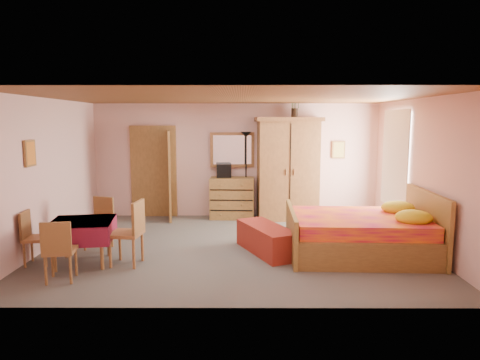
{
  "coord_description": "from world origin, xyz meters",
  "views": [
    {
      "loc": [
        0.13,
        -7.33,
        2.21
      ],
      "look_at": [
        0.1,
        0.3,
        1.15
      ],
      "focal_mm": 32.0,
      "sensor_mm": 36.0,
      "label": 1
    }
  ],
  "objects_px": {
    "sunflower_vase": "(295,105)",
    "chair_east": "(126,233)",
    "chair_south": "(60,250)",
    "chair_north": "(98,224)",
    "chest_of_drawers": "(232,198)",
    "wardrobe": "(288,169)",
    "chair_west": "(38,238)",
    "wall_mirror": "(232,150)",
    "stereo": "(224,171)",
    "floor_lamp": "(246,175)",
    "bed": "(359,223)",
    "bench": "(267,239)",
    "dining_table": "(83,242)"
  },
  "relations": [
    {
      "from": "chair_north",
      "to": "chair_east",
      "type": "bearing_deg",
      "value": 149.31
    },
    {
      "from": "chair_east",
      "to": "dining_table",
      "type": "bearing_deg",
      "value": 93.02
    },
    {
      "from": "bed",
      "to": "chair_south",
      "type": "height_order",
      "value": "bed"
    },
    {
      "from": "bench",
      "to": "chair_north",
      "type": "xyz_separation_m",
      "value": [
        -2.91,
        0.2,
        0.21
      ]
    },
    {
      "from": "bench",
      "to": "chair_west",
      "type": "xyz_separation_m",
      "value": [
        -3.57,
        -0.61,
        0.19
      ]
    },
    {
      "from": "wardrobe",
      "to": "chair_north",
      "type": "distance_m",
      "value": 4.27
    },
    {
      "from": "floor_lamp",
      "to": "bed",
      "type": "relative_size",
      "value": 0.85
    },
    {
      "from": "floor_lamp",
      "to": "chair_west",
      "type": "bearing_deg",
      "value": -134.82
    },
    {
      "from": "chest_of_drawers",
      "to": "sunflower_vase",
      "type": "xyz_separation_m",
      "value": [
        1.39,
        0.05,
        2.09
      ]
    },
    {
      "from": "chair_north",
      "to": "chair_east",
      "type": "height_order",
      "value": "chair_east"
    },
    {
      "from": "stereo",
      "to": "floor_lamp",
      "type": "xyz_separation_m",
      "value": [
        0.5,
        0.06,
        -0.11
      ]
    },
    {
      "from": "chair_south",
      "to": "chair_east",
      "type": "xyz_separation_m",
      "value": [
        0.73,
        0.67,
        0.07
      ]
    },
    {
      "from": "sunflower_vase",
      "to": "chair_north",
      "type": "bearing_deg",
      "value": -146.64
    },
    {
      "from": "sunflower_vase",
      "to": "chair_east",
      "type": "relative_size",
      "value": 0.55
    },
    {
      "from": "chest_of_drawers",
      "to": "chair_south",
      "type": "distance_m",
      "value": 4.49
    },
    {
      "from": "sunflower_vase",
      "to": "bed",
      "type": "relative_size",
      "value": 0.24
    },
    {
      "from": "stereo",
      "to": "bench",
      "type": "distance_m",
      "value": 2.87
    },
    {
      "from": "chair_west",
      "to": "bed",
      "type": "bearing_deg",
      "value": 89.53
    },
    {
      "from": "stereo",
      "to": "chair_south",
      "type": "relative_size",
      "value": 0.38
    },
    {
      "from": "bed",
      "to": "chair_north",
      "type": "bearing_deg",
      "value": 178.45
    },
    {
      "from": "wall_mirror",
      "to": "chair_south",
      "type": "relative_size",
      "value": 1.16
    },
    {
      "from": "chair_south",
      "to": "chair_west",
      "type": "distance_m",
      "value": 0.93
    },
    {
      "from": "chest_of_drawers",
      "to": "chair_north",
      "type": "height_order",
      "value": "chest_of_drawers"
    },
    {
      "from": "bed",
      "to": "floor_lamp",
      "type": "bearing_deg",
      "value": 125.96
    },
    {
      "from": "wardrobe",
      "to": "bed",
      "type": "relative_size",
      "value": 0.99
    },
    {
      "from": "wall_mirror",
      "to": "floor_lamp",
      "type": "xyz_separation_m",
      "value": [
        0.32,
        -0.11,
        -0.57
      ]
    },
    {
      "from": "stereo",
      "to": "floor_lamp",
      "type": "distance_m",
      "value": 0.52
    },
    {
      "from": "wardrobe",
      "to": "chair_south",
      "type": "distance_m",
      "value": 5.25
    },
    {
      "from": "chair_west",
      "to": "chair_south",
      "type": "bearing_deg",
      "value": 36.82
    },
    {
      "from": "chest_of_drawers",
      "to": "chair_west",
      "type": "height_order",
      "value": "chest_of_drawers"
    },
    {
      "from": "chair_north",
      "to": "chair_west",
      "type": "distance_m",
      "value": 1.04
    },
    {
      "from": "stereo",
      "to": "sunflower_vase",
      "type": "height_order",
      "value": "sunflower_vase"
    },
    {
      "from": "floor_lamp",
      "to": "bench",
      "type": "distance_m",
      "value": 2.79
    },
    {
      "from": "wardrobe",
      "to": "chest_of_drawers",
      "type": "bearing_deg",
      "value": 174.19
    },
    {
      "from": "floor_lamp",
      "to": "dining_table",
      "type": "xyz_separation_m",
      "value": [
        -2.57,
        -3.23,
        -0.64
      ]
    },
    {
      "from": "sunflower_vase",
      "to": "chair_east",
      "type": "distance_m",
      "value": 4.84
    },
    {
      "from": "sunflower_vase",
      "to": "dining_table",
      "type": "bearing_deg",
      "value": -138.89
    },
    {
      "from": "chest_of_drawers",
      "to": "wardrobe",
      "type": "relative_size",
      "value": 0.43
    },
    {
      "from": "wardrobe",
      "to": "chair_south",
      "type": "xyz_separation_m",
      "value": [
        -3.54,
        -3.81,
        -0.71
      ]
    },
    {
      "from": "floor_lamp",
      "to": "bed",
      "type": "distance_m",
      "value": 3.34
    },
    {
      "from": "wall_mirror",
      "to": "bed",
      "type": "xyz_separation_m",
      "value": [
        2.15,
        -2.87,
        -1.01
      ]
    },
    {
      "from": "wardrobe",
      "to": "chair_east",
      "type": "bearing_deg",
      "value": -135.53
    },
    {
      "from": "wardrobe",
      "to": "chair_north",
      "type": "xyz_separation_m",
      "value": [
        -3.52,
        -2.32,
        -0.7
      ]
    },
    {
      "from": "wall_mirror",
      "to": "dining_table",
      "type": "height_order",
      "value": "wall_mirror"
    },
    {
      "from": "floor_lamp",
      "to": "chair_east",
      "type": "relative_size",
      "value": 1.96
    },
    {
      "from": "chest_of_drawers",
      "to": "sunflower_vase",
      "type": "relative_size",
      "value": 1.79
    },
    {
      "from": "chair_south",
      "to": "chest_of_drawers",
      "type": "bearing_deg",
      "value": 50.72
    },
    {
      "from": "chair_west",
      "to": "wall_mirror",
      "type": "bearing_deg",
      "value": 132.82
    },
    {
      "from": "chest_of_drawers",
      "to": "wardrobe",
      "type": "bearing_deg",
      "value": 0.15
    },
    {
      "from": "stereo",
      "to": "chair_north",
      "type": "bearing_deg",
      "value": -130.97
    }
  ]
}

